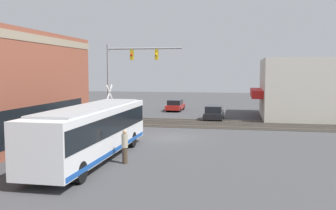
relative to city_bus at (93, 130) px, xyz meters
name	(u,v)px	position (x,y,z in m)	size (l,w,h in m)	color
ground_plane	(169,137)	(7.89, -2.80, -1.69)	(120.00, 120.00, 0.00)	#424244
shop_building	(307,89)	(22.31, -14.93, 1.43)	(10.83, 10.52, 6.26)	beige
city_bus	(93,130)	(0.00, 0.00, 0.00)	(12.12, 2.59, 3.05)	white
traffic_signal_gantry	(127,68)	(12.58, 1.88, 3.58)	(0.42, 6.81, 7.35)	gray
crossing_signal	(110,102)	(11.50, 3.17, 0.60)	(1.41, 1.18, 3.81)	gray
rail_track_near	(181,126)	(13.89, -2.80, -1.67)	(2.60, 60.00, 0.15)	#332D28
rail_track_far	(186,121)	(17.09, -2.80, -1.67)	(2.60, 60.00, 0.15)	#332D28
parked_car_black	(214,113)	(18.66, -5.40, -1.01)	(4.55, 1.82, 1.48)	black
parked_car_red	(175,106)	(26.66, 0.00, -1.04)	(4.65, 1.82, 1.40)	#B21E19
pedestrian_near_bus	(125,146)	(-0.43, -1.99, -0.74)	(0.34, 0.34, 1.84)	#473828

